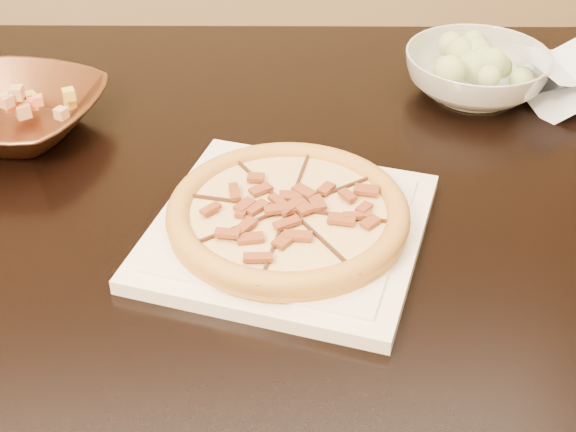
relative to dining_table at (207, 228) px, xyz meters
name	(u,v)px	position (x,y,z in m)	size (l,w,h in m)	color
dining_table	(207,228)	(0.00, 0.00, 0.00)	(1.53, 1.08, 0.75)	black
plate	(288,229)	(0.10, -0.15, 0.11)	(0.40, 0.40, 0.02)	white
pizza	(288,213)	(0.10, -0.15, 0.13)	(0.28, 0.28, 0.03)	gold
bronze_bowl	(14,114)	(-0.26, 0.12, 0.13)	(0.24, 0.24, 0.06)	brown
mixed_dish	(7,86)	(-0.26, 0.12, 0.17)	(0.12, 0.11, 0.03)	tan
salad_bowl	(476,74)	(0.41, 0.17, 0.13)	(0.21, 0.21, 0.07)	silver
salad	(481,42)	(0.41, 0.17, 0.18)	(0.11, 0.11, 0.04)	#A5C37E
cling_film	(568,80)	(0.55, 0.15, 0.12)	(0.16, 0.13, 0.05)	silver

